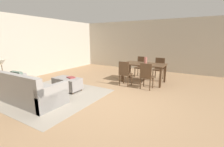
{
  "coord_description": "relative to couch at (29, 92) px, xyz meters",
  "views": [
    {
      "loc": [
        2.12,
        -3.4,
        1.73
      ],
      "look_at": [
        -0.28,
        0.76,
        0.63
      ],
      "focal_mm": 24.45,
      "sensor_mm": 36.0,
      "label": 1
    }
  ],
  "objects": [
    {
      "name": "dining_table",
      "position": [
        2.11,
        3.5,
        0.38
      ],
      "size": [
        1.65,
        0.91,
        0.76
      ],
      "color": "#513823",
      "rests_on": "ground_plane"
    },
    {
      "name": "couch",
      "position": [
        0.0,
        0.0,
        0.0
      ],
      "size": [
        2.03,
        0.92,
        0.86
      ],
      "color": "gray",
      "rests_on": "ground_plane"
    },
    {
      "name": "side_table",
      "position": [
        -1.31,
        0.01,
        0.16
      ],
      "size": [
        0.4,
        0.4,
        0.57
      ],
      "color": "brown",
      "rests_on": "ground_plane"
    },
    {
      "name": "wall_back",
      "position": [
        1.89,
        6.09,
        1.06
      ],
      "size": [
        9.0,
        0.12,
        2.7
      ],
      "primitive_type": "cube",
      "color": "#BCB2A0",
      "rests_on": "ground_plane"
    },
    {
      "name": "area_rug",
      "position": [
        0.1,
        0.64,
        -0.29
      ],
      "size": [
        3.0,
        2.8,
        0.01
      ],
      "primitive_type": "cube",
      "color": "gray",
      "rests_on": "ground_plane"
    },
    {
      "name": "ground_plane",
      "position": [
        1.89,
        1.09,
        -0.29
      ],
      "size": [
        10.8,
        10.8,
        0.0
      ],
      "primitive_type": "plane",
      "color": "#9E7A56"
    },
    {
      "name": "dining_chair_far_right",
      "position": [
        2.53,
        4.3,
        0.23
      ],
      "size": [
        0.42,
        0.42,
        0.92
      ],
      "color": "#513823",
      "rests_on": "ground_plane"
    },
    {
      "name": "dining_chair_near_right",
      "position": [
        2.49,
        2.68,
        0.23
      ],
      "size": [
        0.41,
        0.41,
        0.92
      ],
      "color": "#513823",
      "rests_on": "ground_plane"
    },
    {
      "name": "table_lamp",
      "position": [
        -1.31,
        0.01,
        0.69
      ],
      "size": [
        0.26,
        0.26,
        0.53
      ],
      "color": "brown",
      "rests_on": "side_table"
    },
    {
      "name": "book_on_ottoman",
      "position": [
        0.31,
        1.31,
        0.16
      ],
      "size": [
        0.31,
        0.27,
        0.03
      ],
      "primitive_type": "cube",
      "rotation": [
        0.0,
        0.0,
        -0.29
      ],
      "color": "maroon",
      "rests_on": "ottoman_table"
    },
    {
      "name": "ottoman_table",
      "position": [
        0.2,
        1.23,
        -0.04
      ],
      "size": [
        0.96,
        0.51,
        0.43
      ],
      "color": "gray",
      "rests_on": "ground_plane"
    },
    {
      "name": "dining_chair_near_left",
      "position": [
        1.68,
        2.67,
        0.23
      ],
      "size": [
        0.4,
        0.4,
        0.92
      ],
      "color": "#513823",
      "rests_on": "ground_plane"
    },
    {
      "name": "vase_centerpiece",
      "position": [
        2.17,
        3.51,
        0.6
      ],
      "size": [
        0.12,
        0.12,
        0.26
      ],
      "primitive_type": "cylinder",
      "color": "#B26659",
      "rests_on": "dining_table"
    },
    {
      "name": "wall_left",
      "position": [
        -2.61,
        1.59,
        1.06
      ],
      "size": [
        0.12,
        11.0,
        2.7
      ],
      "primitive_type": "cube",
      "color": "#BCB2A0",
      "rests_on": "ground_plane"
    },
    {
      "name": "dining_chair_far_left",
      "position": [
        1.69,
        4.35,
        0.23
      ],
      "size": [
        0.42,
        0.42,
        0.92
      ],
      "color": "#513823",
      "rests_on": "ground_plane"
    }
  ]
}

